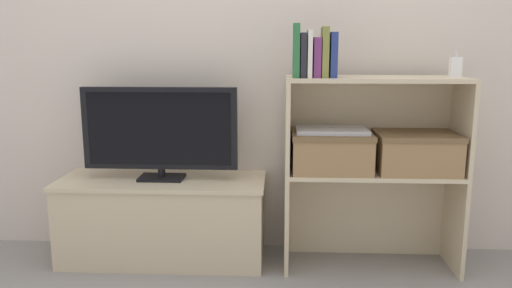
{
  "coord_description": "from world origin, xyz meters",
  "views": [
    {
      "loc": [
        0.12,
        -2.21,
        1.08
      ],
      "look_at": [
        0.0,
        0.16,
        0.61
      ],
      "focal_mm": 35.0,
      "sensor_mm": 36.0,
      "label": 1
    }
  ],
  "objects_px": {
    "tv_stand": "(163,219)",
    "book_ivory": "(309,54)",
    "tv": "(160,130)",
    "book_navy": "(333,55)",
    "storage_basket_left": "(331,149)",
    "book_olive": "(325,52)",
    "storage_basket_right": "(416,150)",
    "book_charcoal": "(303,55)",
    "book_forest": "(296,51)",
    "book_plum": "(317,58)",
    "baby_monitor": "(455,67)",
    "laptop": "(332,130)"
  },
  "relations": [
    {
      "from": "book_navy",
      "to": "storage_basket_left",
      "type": "xyz_separation_m",
      "value": [
        0.01,
        0.04,
        -0.45
      ]
    },
    {
      "from": "storage_basket_left",
      "to": "laptop",
      "type": "distance_m",
      "value": 0.09
    },
    {
      "from": "book_charcoal",
      "to": "book_ivory",
      "type": "bearing_deg",
      "value": 0.0
    },
    {
      "from": "tv_stand",
      "to": "book_olive",
      "type": "bearing_deg",
      "value": -5.98
    },
    {
      "from": "book_charcoal",
      "to": "book_olive",
      "type": "relative_size",
      "value": 0.88
    },
    {
      "from": "baby_monitor",
      "to": "book_ivory",
      "type": "bearing_deg",
      "value": -175.21
    },
    {
      "from": "tv",
      "to": "book_olive",
      "type": "height_order",
      "value": "book_olive"
    },
    {
      "from": "tv",
      "to": "storage_basket_left",
      "type": "height_order",
      "value": "tv"
    },
    {
      "from": "book_charcoal",
      "to": "tv",
      "type": "bearing_deg",
      "value": 173.33
    },
    {
      "from": "storage_basket_left",
      "to": "storage_basket_right",
      "type": "distance_m",
      "value": 0.4
    },
    {
      "from": "tv",
      "to": "book_plum",
      "type": "xyz_separation_m",
      "value": [
        0.76,
        -0.08,
        0.36
      ]
    },
    {
      "from": "tv_stand",
      "to": "book_ivory",
      "type": "distance_m",
      "value": 1.1
    },
    {
      "from": "storage_basket_left",
      "to": "laptop",
      "type": "relative_size",
      "value": 1.12
    },
    {
      "from": "storage_basket_right",
      "to": "laptop",
      "type": "xyz_separation_m",
      "value": [
        -0.4,
        0.0,
        0.09
      ]
    },
    {
      "from": "tv_stand",
      "to": "baby_monitor",
      "type": "relative_size",
      "value": 8.56
    },
    {
      "from": "book_olive",
      "to": "storage_basket_right",
      "type": "xyz_separation_m",
      "value": [
        0.45,
        0.04,
        -0.46
      ]
    },
    {
      "from": "book_charcoal",
      "to": "book_ivory",
      "type": "height_order",
      "value": "book_ivory"
    },
    {
      "from": "book_navy",
      "to": "baby_monitor",
      "type": "bearing_deg",
      "value": 5.68
    },
    {
      "from": "book_ivory",
      "to": "book_navy",
      "type": "relative_size",
      "value": 1.05
    },
    {
      "from": "book_plum",
      "to": "storage_basket_left",
      "type": "distance_m",
      "value": 0.45
    },
    {
      "from": "tv",
      "to": "book_ivory",
      "type": "bearing_deg",
      "value": -6.42
    },
    {
      "from": "book_ivory",
      "to": "laptop",
      "type": "height_order",
      "value": "book_ivory"
    },
    {
      "from": "book_olive",
      "to": "laptop",
      "type": "relative_size",
      "value": 0.67
    },
    {
      "from": "book_forest",
      "to": "book_navy",
      "type": "distance_m",
      "value": 0.17
    },
    {
      "from": "book_forest",
      "to": "book_ivory",
      "type": "relative_size",
      "value": 1.14
    },
    {
      "from": "tv",
      "to": "storage_basket_right",
      "type": "distance_m",
      "value": 1.24
    },
    {
      "from": "book_forest",
      "to": "book_plum",
      "type": "bearing_deg",
      "value": 0.0
    },
    {
      "from": "book_plum",
      "to": "book_navy",
      "type": "distance_m",
      "value": 0.07
    },
    {
      "from": "book_charcoal",
      "to": "storage_basket_right",
      "type": "bearing_deg",
      "value": 4.38
    },
    {
      "from": "tv",
      "to": "tv_stand",
      "type": "bearing_deg",
      "value": 90.0
    },
    {
      "from": "book_plum",
      "to": "baby_monitor",
      "type": "relative_size",
      "value": 1.49
    },
    {
      "from": "book_olive",
      "to": "book_navy",
      "type": "xyz_separation_m",
      "value": [
        0.04,
        -0.0,
        -0.01
      ]
    },
    {
      "from": "book_forest",
      "to": "storage_basket_right",
      "type": "bearing_deg",
      "value": 4.13
    },
    {
      "from": "book_forest",
      "to": "baby_monitor",
      "type": "relative_size",
      "value": 1.99
    },
    {
      "from": "book_forest",
      "to": "book_ivory",
      "type": "bearing_deg",
      "value": 0.0
    },
    {
      "from": "book_forest",
      "to": "tv",
      "type": "bearing_deg",
      "value": 173.0
    },
    {
      "from": "storage_basket_right",
      "to": "book_charcoal",
      "type": "bearing_deg",
      "value": -175.62
    },
    {
      "from": "storage_basket_right",
      "to": "laptop",
      "type": "height_order",
      "value": "laptop"
    },
    {
      "from": "tv_stand",
      "to": "book_olive",
      "type": "xyz_separation_m",
      "value": [
        0.79,
        -0.08,
        0.84
      ]
    },
    {
      "from": "storage_basket_left",
      "to": "book_charcoal",
      "type": "bearing_deg",
      "value": -163.81
    },
    {
      "from": "baby_monitor",
      "to": "laptop",
      "type": "xyz_separation_m",
      "value": [
        -0.56,
        -0.02,
        -0.3
      ]
    },
    {
      "from": "tv",
      "to": "book_navy",
      "type": "xyz_separation_m",
      "value": [
        0.83,
        -0.08,
        0.37
      ]
    },
    {
      "from": "book_charcoal",
      "to": "book_olive",
      "type": "distance_m",
      "value": 0.1
    },
    {
      "from": "tv",
      "to": "book_navy",
      "type": "relative_size",
      "value": 3.78
    },
    {
      "from": "tv_stand",
      "to": "laptop",
      "type": "relative_size",
      "value": 3.07
    },
    {
      "from": "laptop",
      "to": "tv",
      "type": "bearing_deg",
      "value": 177.3
    },
    {
      "from": "tv",
      "to": "storage_basket_left",
      "type": "bearing_deg",
      "value": -2.7
    },
    {
      "from": "book_navy",
      "to": "baby_monitor",
      "type": "height_order",
      "value": "book_navy"
    },
    {
      "from": "tv",
      "to": "book_ivory",
      "type": "relative_size",
      "value": 3.62
    },
    {
      "from": "book_charcoal",
      "to": "book_ivory",
      "type": "xyz_separation_m",
      "value": [
        0.03,
        0.0,
        0.01
      ]
    }
  ]
}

